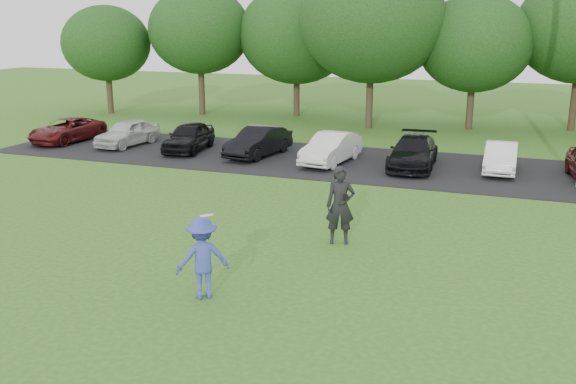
{
  "coord_description": "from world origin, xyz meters",
  "views": [
    {
      "loc": [
        5.37,
        -11.4,
        5.61
      ],
      "look_at": [
        0.0,
        3.5,
        1.3
      ],
      "focal_mm": 40.0,
      "sensor_mm": 36.0,
      "label": 1
    }
  ],
  "objects": [
    {
      "name": "parking_lot",
      "position": [
        0.0,
        13.0,
        0.01
      ],
      "size": [
        32.0,
        6.5,
        0.03
      ],
      "primitive_type": "cube",
      "color": "black",
      "rests_on": "ground"
    },
    {
      "name": "tree_row",
      "position": [
        1.51,
        22.76,
        4.91
      ],
      "size": [
        42.39,
        9.85,
        8.64
      ],
      "color": "#38281C",
      "rests_on": "ground"
    },
    {
      "name": "parked_cars",
      "position": [
        0.19,
        12.88,
        0.62
      ],
      "size": [
        30.55,
        4.45,
        1.26
      ],
      "color": "#4F1112",
      "rests_on": "parking_lot"
    },
    {
      "name": "frisbee_player",
      "position": [
        -0.45,
        -0.42,
        0.86
      ],
      "size": [
        1.27,
        1.19,
        1.9
      ],
      "color": "#3E47AF",
      "rests_on": "ground"
    },
    {
      "name": "ground",
      "position": [
        0.0,
        0.0,
        0.0
      ],
      "size": [
        100.0,
        100.0,
        0.0
      ],
      "primitive_type": "plane",
      "color": "#2D641C",
      "rests_on": "ground"
    },
    {
      "name": "camera_bystander",
      "position": [
        1.33,
        3.73,
        1.01
      ],
      "size": [
        0.84,
        0.68,
        2.01
      ],
      "color": "black",
      "rests_on": "ground"
    }
  ]
}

